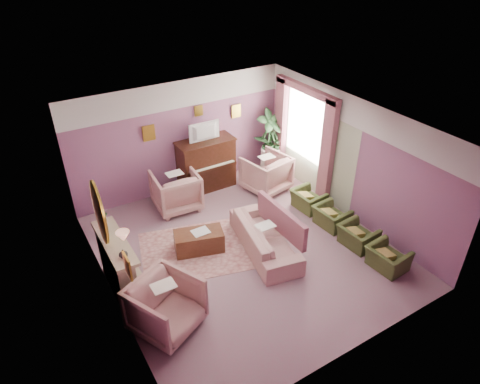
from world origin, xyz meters
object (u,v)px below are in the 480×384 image
olive_chair_c (332,214)px  sofa (265,233)px  piano (206,165)px  olive_chair_d (308,197)px  television (206,131)px  coffee_table (199,241)px  side_table (270,161)px  floral_armchair_right (266,171)px  olive_chair_a (388,255)px  floral_armchair_front (166,304)px  floral_armchair_left (176,189)px  olive_chair_b (358,233)px

olive_chair_c → sofa: bearing=177.0°
piano → olive_chair_d: (1.60, -2.13, -0.33)m
television → olive_chair_d: bearing=-52.5°
coffee_table → side_table: (3.17, 2.00, 0.12)m
floral_armchair_right → olive_chair_c: floral_armchair_right is taller
piano → sofa: (-0.14, -2.86, -0.22)m
piano → television: 0.95m
sofa → television: bearing=87.1°
olive_chair_a → side_table: 4.42m
television → olive_chair_c: 3.56m
floral_armchair_front → olive_chair_c: floral_armchair_front is taller
floral_armchair_left → floral_armchair_front: (-1.62, -3.25, 0.00)m
television → floral_armchair_left: size_ratio=0.76×
coffee_table → side_table: size_ratio=1.43×
coffee_table → floral_armchair_left: size_ratio=0.95×
olive_chair_c → olive_chair_a: bearing=-90.0°
television → floral_armchair_right: television is taller
olive_chair_c → side_table: side_table is taller
sofa → floral_armchair_front: 2.68m
piano → floral_armchair_left: piano is taller
olive_chair_b → olive_chair_d: same height
floral_armchair_right → side_table: floral_armchair_right is taller
coffee_table → olive_chair_c: bearing=-14.9°
television → olive_chair_c: (1.60, -2.90, -1.28)m
sofa → olive_chair_b: sofa is taller
floral_armchair_right → olive_chair_d: (0.37, -1.26, -0.21)m
coffee_table → floral_armchair_right: bearing=27.0°
piano → olive_chair_a: piano is taller
olive_chair_b → side_table: side_table is taller
floral_armchair_left → olive_chair_b: 4.25m
olive_chair_b → sofa: bearing=152.4°
coffee_table → sofa: bearing=-30.3°
floral_armchair_left → olive_chair_c: bearing=-43.2°
coffee_table → television: bearing=58.2°
piano → olive_chair_c: 3.38m
piano → side_table: piano is taller
side_table → olive_chair_b: bearing=-94.0°
olive_chair_c → olive_chair_d: size_ratio=1.00×
olive_chair_a → olive_chair_c: bearing=90.0°
television → olive_chair_c: bearing=-61.1°
sofa → olive_chair_b: bearing=-27.6°
floral_armchair_right → floral_armchair_front: same height
olive_chair_d → olive_chair_b: bearing=-90.0°
floral_armchair_left → olive_chair_d: bearing=-32.2°
olive_chair_b → side_table: 3.60m
television → floral_armchair_left: television is taller
television → olive_chair_c: television is taller
piano → sofa: bearing=-92.8°
sofa → floral_armchair_left: bearing=110.8°
olive_chair_a → floral_armchair_right: bearing=95.6°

